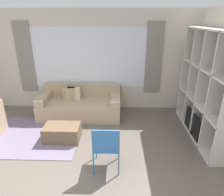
{
  "coord_description": "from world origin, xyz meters",
  "views": [
    {
      "loc": [
        0.79,
        -2.32,
        2.47
      ],
      "look_at": [
        0.67,
        1.69,
        0.85
      ],
      "focal_mm": 32.0,
      "sensor_mm": 36.0,
      "label": 1
    }
  ],
  "objects_px": {
    "folding_chair": "(106,145)",
    "ottoman": "(62,133)",
    "shelving_unit": "(208,88)",
    "couch_main": "(81,105)"
  },
  "relations": [
    {
      "from": "folding_chair",
      "to": "ottoman",
      "type": "bearing_deg",
      "value": -41.64
    },
    {
      "from": "shelving_unit",
      "to": "couch_main",
      "type": "bearing_deg",
      "value": 162.7
    },
    {
      "from": "shelving_unit",
      "to": "ottoman",
      "type": "height_order",
      "value": "shelving_unit"
    },
    {
      "from": "ottoman",
      "to": "couch_main",
      "type": "bearing_deg",
      "value": 81.52
    },
    {
      "from": "couch_main",
      "to": "folding_chair",
      "type": "height_order",
      "value": "folding_chair"
    },
    {
      "from": "couch_main",
      "to": "folding_chair",
      "type": "relative_size",
      "value": 2.44
    },
    {
      "from": "couch_main",
      "to": "ottoman",
      "type": "xyz_separation_m",
      "value": [
        -0.18,
        -1.23,
        -0.12
      ]
    },
    {
      "from": "shelving_unit",
      "to": "folding_chair",
      "type": "relative_size",
      "value": 2.64
    },
    {
      "from": "ottoman",
      "to": "folding_chair",
      "type": "distance_m",
      "value": 1.39
    },
    {
      "from": "shelving_unit",
      "to": "ottoman",
      "type": "relative_size",
      "value": 3.04
    }
  ]
}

